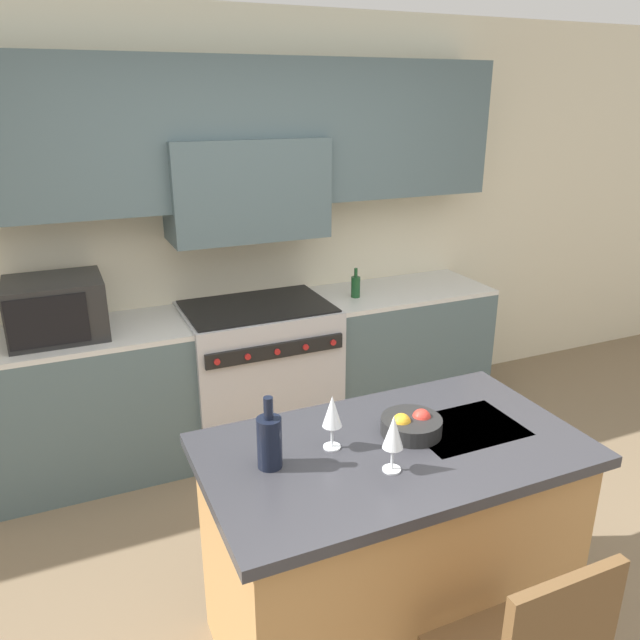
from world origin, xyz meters
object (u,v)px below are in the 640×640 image
wine_glass_far (332,413)px  range_stove (260,373)px  oil_bottle_on_counter (356,286)px  microwave (56,308)px  wine_bottle (269,441)px  fruit_bowl (411,425)px  wine_glass_near (393,434)px

wine_glass_far → range_stove: bearing=80.9°
wine_glass_far → oil_bottle_on_counter: 1.96m
microwave → wine_glass_far: size_ratio=2.38×
wine_bottle → wine_glass_far: (0.25, 0.02, 0.04)m
range_stove → microwave: microwave is taller
wine_bottle → fruit_bowl: bearing=-0.6°
wine_bottle → wine_glass_far: wine_bottle is taller
microwave → wine_glass_near: microwave is taller
wine_glass_near → fruit_bowl: 0.30m
wine_glass_far → wine_bottle: bearing=-174.7°
microwave → wine_bottle: size_ratio=1.88×
wine_bottle → microwave: bearing=109.8°
wine_bottle → wine_glass_near: 0.43m
wine_glass_near → wine_glass_far: same height
range_stove → wine_bottle: (-0.53, -1.74, 0.58)m
oil_bottle_on_counter → wine_glass_near: bearing=-113.4°
wine_bottle → fruit_bowl: size_ratio=1.14×
wine_glass_far → fruit_bowl: wine_glass_far is taller
microwave → wine_glass_near: bearing=-62.6°
fruit_bowl → microwave: bearing=124.5°
wine_glass_near → fruit_bowl: wine_glass_near is taller
microwave → range_stove: bearing=-0.9°
microwave → oil_bottle_on_counter: 1.85m
wine_bottle → oil_bottle_on_counter: bearing=54.8°
fruit_bowl → wine_bottle: bearing=179.4°
range_stove → microwave: size_ratio=1.83×
range_stove → wine_bottle: bearing=-106.9°
wine_bottle → fruit_bowl: wine_bottle is taller
wine_bottle → fruit_bowl: (0.58, -0.01, -0.07)m
microwave → oil_bottle_on_counter: microwave is taller
microwave → wine_glass_near: (1.02, -1.96, 0.01)m
wine_glass_far → oil_bottle_on_counter: size_ratio=1.08×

